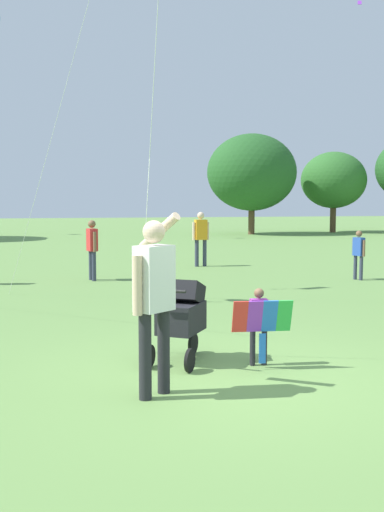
% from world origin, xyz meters
% --- Properties ---
extents(ground_plane, '(120.00, 120.00, 0.00)m').
position_xyz_m(ground_plane, '(0.00, 0.00, 0.00)').
color(ground_plane, '#668E47').
extents(treeline_distant, '(38.89, 6.82, 6.66)m').
position_xyz_m(treeline_distant, '(-1.38, 26.93, 3.74)').
color(treeline_distant, brown).
rests_on(treeline_distant, ground).
extents(child_with_butterfly_kite, '(0.72, 0.35, 0.95)m').
position_xyz_m(child_with_butterfly_kite, '(0.50, 0.47, 0.57)').
color(child_with_butterfly_kite, '#232328').
rests_on(child_with_butterfly_kite, ground).
extents(person_adult_flyer, '(0.54, 0.72, 1.88)m').
position_xyz_m(person_adult_flyer, '(-0.91, -0.37, 1.09)').
color(person_adult_flyer, '#232328').
rests_on(person_adult_flyer, ground).
extents(stroller, '(0.88, 1.07, 1.03)m').
position_xyz_m(stroller, '(-0.37, 0.87, 0.61)').
color(stroller, black).
rests_on(stroller, ground).
extents(person_red_shirt, '(0.52, 0.26, 1.63)m').
position_xyz_m(person_red_shirt, '(2.31, 11.39, 0.96)').
color(person_red_shirt, '#33384C').
rests_on(person_red_shirt, ground).
extents(person_sitting_far, '(0.25, 0.38, 1.24)m').
position_xyz_m(person_sitting_far, '(5.46, 7.54, 0.73)').
color(person_sitting_far, '#33384C').
rests_on(person_sitting_far, ground).
extents(person_couple_left, '(0.28, 0.47, 1.50)m').
position_xyz_m(person_couple_left, '(-1.04, 8.84, 0.88)').
color(person_couple_left, '#33384C').
rests_on(person_couple_left, ground).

